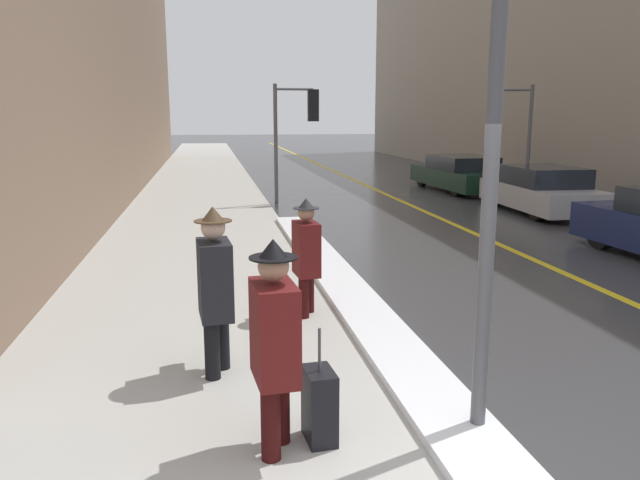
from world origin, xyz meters
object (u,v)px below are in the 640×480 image
(rolling_suitcase, at_px, (320,406))
(pedestrian_in_fedora, at_px, (215,285))
(traffic_light_near, at_px, (300,118))
(lamp_post, at_px, (499,18))
(pedestrian_trailing, at_px, (275,339))
(pedestrian_nearside, at_px, (306,252))
(parked_car_dark_green, at_px, (460,174))
(parked_car_silver, at_px, (542,191))
(traffic_light_far, at_px, (506,119))

(rolling_suitcase, bearing_deg, pedestrian_in_fedora, -157.04)
(traffic_light_near, bearing_deg, lamp_post, -93.57)
(pedestrian_trailing, xyz_separation_m, rolling_suitcase, (0.36, 0.09, -0.62))
(pedestrian_nearside, distance_m, parked_car_dark_green, 14.55)
(parked_car_dark_green, bearing_deg, pedestrian_nearside, 147.41)
(traffic_light_near, distance_m, rolling_suitcase, 13.86)
(pedestrian_nearside, relative_size, parked_car_silver, 0.36)
(pedestrian_nearside, relative_size, rolling_suitcase, 1.62)
(parked_car_dark_green, xyz_separation_m, rolling_suitcase, (-7.73, -15.73, -0.27))
(traffic_light_far, height_order, pedestrian_in_fedora, traffic_light_far)
(traffic_light_far, xyz_separation_m, pedestrian_trailing, (-8.00, -12.48, -1.53))
(rolling_suitcase, bearing_deg, parked_car_silver, 138.78)
(traffic_light_near, relative_size, pedestrian_nearside, 2.23)
(parked_car_silver, xyz_separation_m, parked_car_dark_green, (-0.19, 5.03, -0.01))
(traffic_light_near, distance_m, pedestrian_nearside, 10.63)
(lamp_post, distance_m, pedestrian_nearside, 4.16)
(lamp_post, relative_size, traffic_light_far, 1.61)
(traffic_light_near, distance_m, traffic_light_far, 5.92)
(pedestrian_trailing, bearing_deg, pedestrian_in_fedora, -169.86)
(lamp_post, bearing_deg, parked_car_silver, 58.49)
(parked_car_dark_green, bearing_deg, pedestrian_trailing, 150.61)
(lamp_post, bearing_deg, traffic_light_far, 63.08)
(parked_car_silver, height_order, parked_car_dark_green, parked_car_silver)
(pedestrian_in_fedora, distance_m, pedestrian_nearside, 2.05)
(traffic_light_near, relative_size, pedestrian_in_fedora, 2.01)
(pedestrian_trailing, bearing_deg, traffic_light_far, 142.63)
(pedestrian_in_fedora, relative_size, pedestrian_nearside, 1.11)
(parked_car_silver, distance_m, rolling_suitcase, 13.31)
(pedestrian_trailing, bearing_deg, parked_car_dark_green, 148.22)
(parked_car_dark_green, bearing_deg, traffic_light_near, 107.84)
(lamp_post, bearing_deg, pedestrian_in_fedora, 142.42)
(pedestrian_nearside, height_order, parked_car_dark_green, pedestrian_nearside)
(traffic_light_near, bearing_deg, pedestrian_trailing, -100.42)
(traffic_light_near, height_order, pedestrian_trailing, traffic_light_near)
(pedestrian_in_fedora, xyz_separation_m, rolling_suitcase, (0.78, -1.48, -0.63))
(pedestrian_trailing, relative_size, rolling_suitcase, 1.77)
(traffic_light_near, relative_size, pedestrian_trailing, 2.04)
(pedestrian_nearside, height_order, parked_car_silver, pedestrian_nearside)
(traffic_light_far, xyz_separation_m, pedestrian_nearside, (-7.25, -9.23, -1.61))
(pedestrian_trailing, bearing_deg, rolling_suitcase, 100.02)
(traffic_light_far, height_order, parked_car_dark_green, traffic_light_far)
(traffic_light_near, bearing_deg, rolling_suitcase, -99.00)
(parked_car_silver, bearing_deg, pedestrian_trailing, 144.76)
(pedestrian_trailing, xyz_separation_m, pedestrian_in_fedora, (-0.42, 1.58, 0.01))
(traffic_light_far, distance_m, rolling_suitcase, 14.71)
(traffic_light_near, height_order, parked_car_dark_green, traffic_light_near)
(pedestrian_in_fedora, relative_size, rolling_suitcase, 1.80)
(pedestrian_nearside, bearing_deg, rolling_suitcase, -11.79)
(pedestrian_trailing, height_order, pedestrian_nearside, pedestrian_trailing)
(lamp_post, distance_m, parked_car_silver, 12.95)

